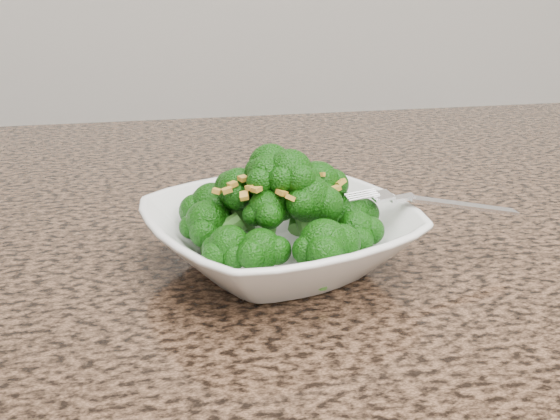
{
  "coord_description": "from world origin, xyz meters",
  "views": [
    {
      "loc": [
        -0.24,
        -0.26,
        1.15
      ],
      "look_at": [
        -0.14,
        0.26,
        0.95
      ],
      "focal_mm": 45.0,
      "sensor_mm": 36.0,
      "label": 1
    }
  ],
  "objects": [
    {
      "name": "fork",
      "position": [
        -0.04,
        0.25,
        0.96
      ],
      "size": [
        0.17,
        0.04,
        0.01
      ],
      "primitive_type": null,
      "rotation": [
        0.0,
        0.0,
        0.06
      ],
      "color": "silver",
      "rests_on": "bowl"
    },
    {
      "name": "bowl",
      "position": [
        -0.14,
        0.26,
        0.93
      ],
      "size": [
        0.27,
        0.27,
        0.05
      ],
      "primitive_type": "imported",
      "rotation": [
        0.0,
        0.0,
        0.34
      ],
      "color": "white",
      "rests_on": "granite_counter"
    },
    {
      "name": "garlic_topping",
      "position": [
        -0.14,
        0.26,
        1.02
      ],
      "size": [
        0.11,
        0.11,
        0.01
      ],
      "primitive_type": null,
      "color": "gold",
      "rests_on": "broccoli_pile"
    },
    {
      "name": "broccoli_pile",
      "position": [
        -0.14,
        0.26,
        0.98
      ],
      "size": [
        0.18,
        0.18,
        0.07
      ],
      "primitive_type": null,
      "color": "#114F09",
      "rests_on": "bowl"
    },
    {
      "name": "granite_counter",
      "position": [
        0.0,
        0.3,
        0.89
      ],
      "size": [
        1.64,
        1.04,
        0.03
      ],
      "primitive_type": "cube",
      "color": "brown",
      "rests_on": "cabinet"
    }
  ]
}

